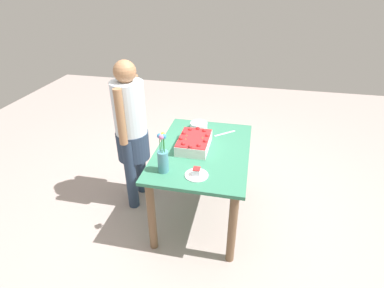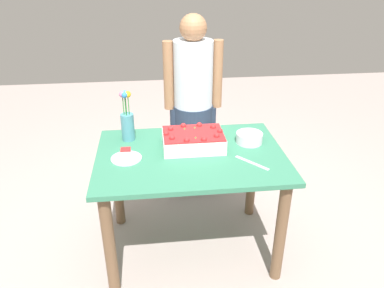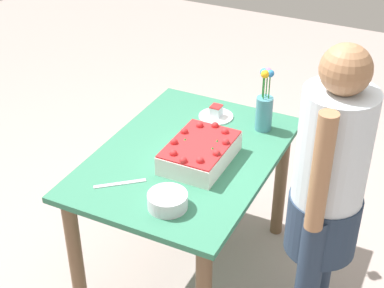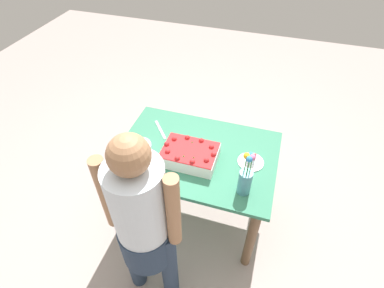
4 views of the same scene
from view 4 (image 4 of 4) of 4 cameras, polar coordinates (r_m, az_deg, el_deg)
ground_plane at (r=2.78m, az=0.71°, el=-12.57°), size 8.00×8.00×0.00m
dining_table at (r=2.30m, az=0.84°, el=-4.06°), size 1.17×0.82×0.75m
sheet_cake at (r=2.11m, az=-0.43°, el=-2.03°), size 0.39×0.27×0.12m
serving_plate_with_slice at (r=2.16m, az=11.16°, el=-3.11°), size 0.19×0.19×0.07m
cake_knife at (r=2.40m, az=-6.03°, el=2.75°), size 0.17×0.19×0.00m
flower_vase at (r=1.90m, az=10.15°, el=-6.47°), size 0.09×0.09×0.34m
fruit_bowl at (r=2.22m, az=-9.90°, el=-0.78°), size 0.17×0.17×0.07m
person_standing at (r=1.74m, az=-9.34°, el=-14.56°), size 0.45×0.31×1.49m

